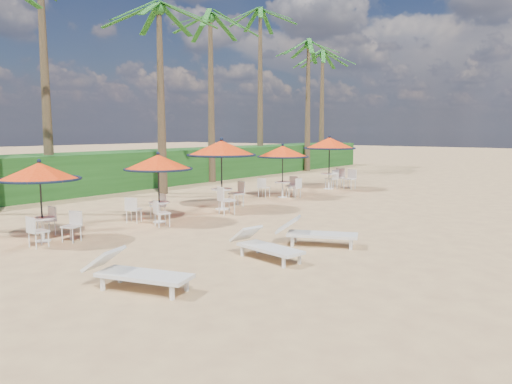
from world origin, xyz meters
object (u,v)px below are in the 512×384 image
Objects in this scene: station_2 at (223,155)px; lounger_near at (134,271)px; lounger_far at (314,232)px; station_4 at (331,150)px; station_0 at (42,181)px; station_1 at (157,171)px; lounger_mid at (264,245)px; station_3 at (283,158)px.

station_2 reaches higher than lounger_near.
station_2 is 6.46m from lounger_far.
lounger_far is at bearing -63.10° from station_4.
station_0 is 0.82× the size of station_2.
lounger_mid is at bearing -16.48° from station_1.
station_0 reaches higher than lounger_far.
station_4 is 1.25× the size of lounger_far.
lounger_far is (5.75, 3.80, -1.22)m from station_0.
station_1 is 0.84× the size of station_4.
station_4 is at bearing 90.04° from station_2.
station_2 reaches higher than station_1.
station_0 is at bearing 150.59° from lounger_near.
lounger_near is (4.74, -15.83, -1.57)m from station_4.
station_2 is at bearing 104.51° from lounger_near.
lounger_near is (4.73, -7.85, -1.64)m from station_2.
station_1 is 1.04× the size of lounger_near.
station_2 is (0.23, 6.72, 0.42)m from station_0.
station_3 is 1.09× the size of lounger_near.
station_3 is 3.95m from station_4.
station_3 is 1.17× the size of lounger_mid.
station_4 reaches higher than lounger_mid.
lounger_near is (4.67, -4.72, -1.27)m from station_1.
station_4 is (-0.00, 7.97, -0.07)m from station_2.
station_1 is 0.85× the size of station_2.
lounger_mid is at bearing -121.89° from lounger_far.
station_4 is at bearing 87.91° from station_3.
lounger_far is at bearing 2.28° from station_1.
lounger_near is at bearing -12.85° from station_0.
station_1 reaches higher than station_0.
station_2 is at bearing 127.86° from lounger_far.
lounger_far is (0.79, 4.94, -0.00)m from lounger_near.
station_4 is 13.81m from lounger_mid.
station_1 reaches higher than lounger_far.
lounger_near is at bearing -67.67° from station_3.
station_2 is at bearing 91.08° from station_1.
station_3 is 1.10× the size of lounger_far.
station_0 is 10.75m from station_3.
station_0 is 3.60m from station_1.
station_1 is 5.61m from lounger_far.
station_4 is (-0.06, 11.11, 0.30)m from station_1.
station_1 is at bearing -88.34° from station_3.
station_0 is 0.93× the size of station_3.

